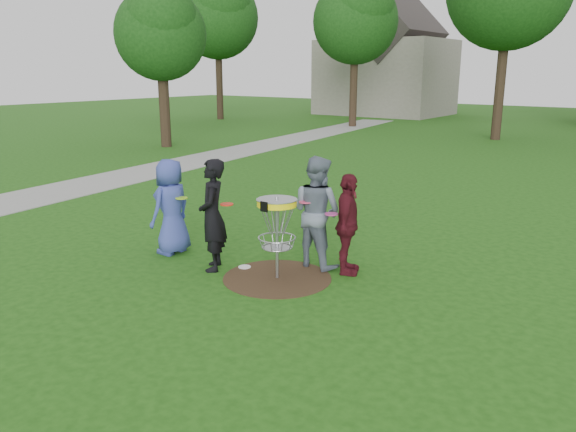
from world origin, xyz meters
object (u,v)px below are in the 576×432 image
Objects in this scene: player_grey at (317,212)px; player_maroon at (347,224)px; player_blue at (171,207)px; disc_golf_basket at (277,219)px; player_black at (213,215)px.

player_maroon is at bearing -176.87° from player_grey.
disc_golf_basket is (2.39, 0.11, 0.13)m from player_blue.
player_grey reaches higher than player_maroon.
player_maroon is (0.63, -0.03, -0.12)m from player_grey.
player_blue is at bearing 27.62° from player_grey.
player_black is at bearing 48.43° from player_grey.
player_maroon is (3.18, 1.00, -0.04)m from player_blue.
player_black is 1.78m from player_grey.
player_grey reaches higher than player_black.
player_blue is 2.40m from disc_golf_basket.
player_grey is at bearing 94.32° from player_black.
player_blue is 1.29× the size of disc_golf_basket.
player_grey is at bearing 80.36° from disc_golf_basket.
player_maroon is 1.20m from disc_golf_basket.
disc_golf_basket is (1.15, 0.29, 0.06)m from player_black.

